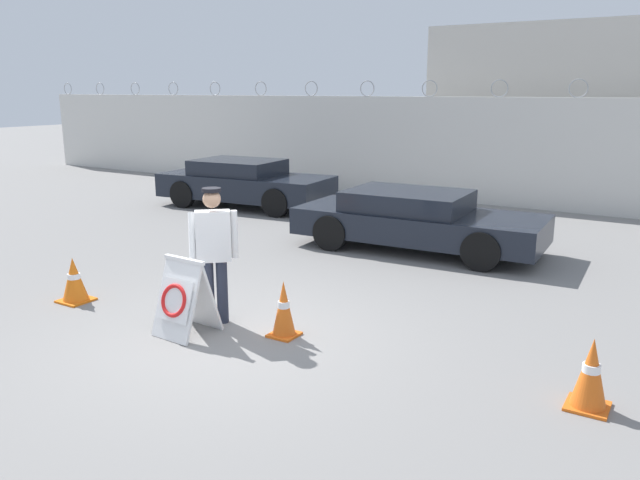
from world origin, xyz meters
The scene contains 10 objects.
ground_plane centered at (0.00, 0.00, 0.00)m, with size 90.00×90.00×0.00m, color gray.
perimeter_wall centered at (0.00, 11.15, 1.45)m, with size 36.00×0.30×3.33m.
building_block centered at (1.55, 15.53, 2.46)m, with size 8.53×5.50×4.91m.
barricade_sign centered at (-0.63, -0.18, 0.50)m, with size 0.67×0.72×1.01m.
security_guard centered at (-0.55, 0.34, 1.04)m, with size 0.67×0.50×1.84m.
traffic_cone_near centered at (4.12, 0.48, 0.36)m, with size 0.41×0.41×0.73m.
traffic_cone_mid centered at (-2.91, -0.09, 0.33)m, with size 0.44×0.44×0.67m.
traffic_cone_far centered at (0.50, 0.43, 0.36)m, with size 0.35×0.35×0.73m.
parked_car_front_coupe centered at (-5.58, 7.33, 0.65)m, with size 4.76×2.25×1.25m.
parked_car_rear_sedan centered at (0.16, 5.45, 0.60)m, with size 4.84×2.12×1.15m.
Camera 1 is at (4.80, -5.70, 3.07)m, focal length 35.00 mm.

